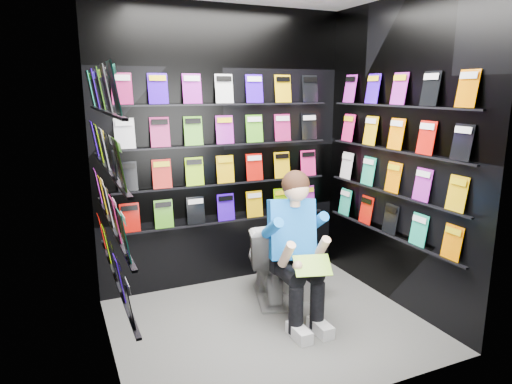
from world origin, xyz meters
name	(u,v)px	position (x,y,z in m)	size (l,w,h in m)	color
floor	(269,325)	(0.00, 0.00, 0.00)	(2.40, 2.40, 0.00)	#62625F
wall_back	(224,150)	(0.00, 1.00, 1.30)	(2.40, 0.04, 2.60)	black
wall_front	(350,193)	(0.00, -1.00, 1.30)	(2.40, 0.04, 2.60)	black
wall_left	(101,178)	(-1.20, 0.00, 1.30)	(0.04, 2.00, 2.60)	black
wall_right	(398,156)	(1.20, 0.00, 1.30)	(0.04, 2.00, 2.60)	black
comics_back	(225,150)	(0.00, 0.97, 1.31)	(2.10, 0.06, 1.37)	red
comics_left	(106,177)	(-1.17, 0.00, 1.31)	(0.06, 1.70, 1.37)	red
comics_right	(395,156)	(1.17, 0.00, 1.31)	(0.06, 1.70, 1.37)	red
toilet	(269,260)	(0.21, 0.45, 0.37)	(0.42, 0.75, 0.73)	white
longbox	(300,277)	(0.53, 0.43, 0.15)	(0.22, 0.40, 0.30)	silver
longbox_lid	(301,261)	(0.53, 0.43, 0.31)	(0.24, 0.42, 0.03)	silver
reader	(290,230)	(0.21, 0.07, 0.75)	(0.49, 0.72, 1.32)	blue
held_comic	(312,265)	(0.21, -0.28, 0.58)	(0.28, 0.01, 0.19)	green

